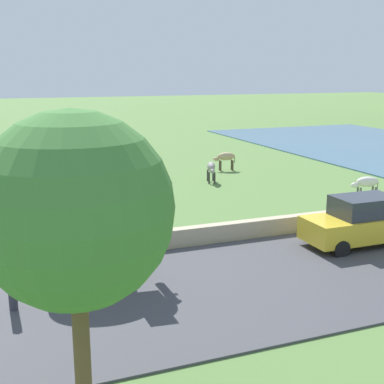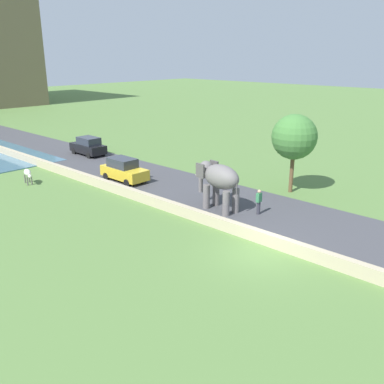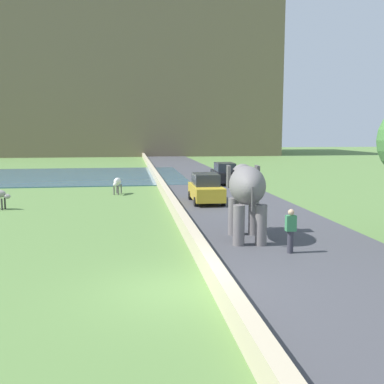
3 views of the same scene
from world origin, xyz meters
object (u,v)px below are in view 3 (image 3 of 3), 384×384
elephant (246,190)px  car_black (224,174)px  car_yellow (206,189)px  cow_white (117,182)px  person_beside_elephant (291,230)px

elephant → car_black: bearing=80.6°
car_yellow → cow_white: size_ratio=2.82×
elephant → car_yellow: 9.46m
car_black → cow_white: size_ratio=2.84×
car_yellow → cow_white: 7.19m
person_beside_elephant → car_yellow: (-1.03, 11.75, 0.03)m
person_beside_elephant → car_yellow: car_yellow is taller
car_yellow → cow_white: car_yellow is taller
person_beside_elephant → car_black: (2.12, 21.20, 0.03)m
person_beside_elephant → cow_white: size_ratio=1.14×
elephant → car_black: (3.12, 18.84, -1.14)m
cow_white → car_black: bearing=28.9°
car_black → cow_white: 9.79m
elephant → car_yellow: size_ratio=0.88×
person_beside_elephant → cow_white: person_beside_elephant is taller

